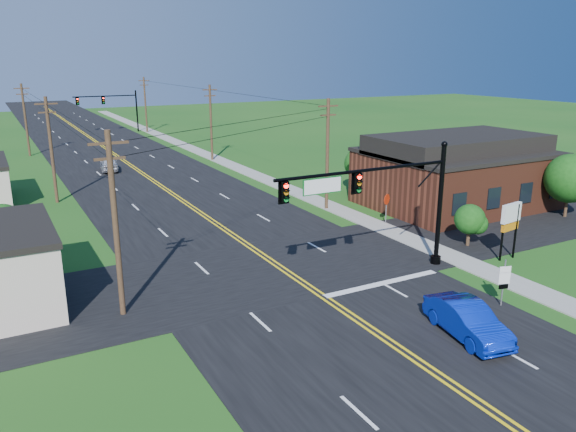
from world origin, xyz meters
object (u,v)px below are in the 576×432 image
signal_mast_far (110,105)px  blue_car (467,321)px  stop_sign (387,202)px  signal_mast_main (380,196)px  route_sign (504,279)px

signal_mast_far → blue_car: signal_mast_far is taller
stop_sign → signal_mast_main: bearing=-154.3°
blue_car → route_sign: bearing=30.7°
blue_car → route_sign: 4.30m
signal_mast_main → route_sign: 7.67m
route_sign → blue_car: bearing=-141.8°
signal_mast_far → stop_sign: size_ratio=4.68×
signal_mast_main → stop_sign: size_ratio=4.81×
signal_mast_main → blue_car: 8.67m
signal_mast_main → stop_sign: 11.19m
signal_mast_main → blue_car: bearing=-96.0°
signal_mast_far → stop_sign: bearing=-83.8°
signal_mast_main → stop_sign: bearing=49.2°
signal_mast_main → signal_mast_far: size_ratio=1.03×
signal_mast_main → route_sign: (3.16, -6.16, -3.30)m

